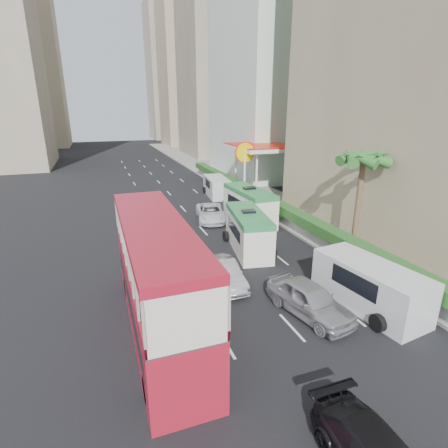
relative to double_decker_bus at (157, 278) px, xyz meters
name	(u,v)px	position (x,y,z in m)	size (l,w,h in m)	color
ground_plane	(278,304)	(6.00, 0.00, -2.53)	(200.00, 200.00, 0.00)	black
double_decker_bus	(157,278)	(0.00, 0.00, 0.00)	(2.50, 11.00, 5.06)	#A81628
car_silver_lane_a	(224,285)	(4.07, 2.87, -2.53)	(1.48, 4.25, 1.40)	#B0B2B7
car_silver_lane_b	(308,314)	(6.90, -1.31, -2.53)	(1.91, 4.75, 1.62)	#B0B2B7
van_asset	(211,220)	(7.03, 14.43, -2.53)	(2.30, 5.00, 1.39)	silver
minibus_near	(248,231)	(7.43, 7.20, -1.18)	(2.03, 6.09, 2.70)	silver
minibus_far	(249,205)	(10.11, 13.10, -1.09)	(2.17, 6.50, 2.88)	silver
panel_van_near	(369,286)	(10.05, -1.68, -1.39)	(2.28, 5.70, 2.28)	silver
panel_van_far	(217,187)	(10.48, 22.91, -1.49)	(2.09, 5.22, 2.09)	silver
sidewalk	(246,188)	(15.00, 25.00, -2.44)	(6.00, 120.00, 0.18)	#99968C
kerb_wall	(266,209)	(12.20, 14.00, -1.85)	(0.30, 44.00, 1.00)	silver
hedge	(266,200)	(12.20, 14.00, -1.00)	(1.10, 44.00, 0.70)	#2D6626
palm_tree	(358,206)	(13.80, 4.00, 0.85)	(0.36, 0.36, 6.40)	brown
shell_station	(261,169)	(16.00, 23.00, 0.22)	(6.50, 8.00, 5.50)	silver
tower_mid	(224,24)	(24.00, 58.00, 22.47)	(16.00, 16.00, 50.00)	tan
tower_far_a	(188,57)	(23.00, 82.00, 19.47)	(14.00, 14.00, 44.00)	tan
tower_far_b	(171,73)	(23.00, 104.00, 17.47)	(14.00, 14.00, 40.00)	tan
tower_left_b	(22,49)	(-16.00, 90.00, 20.47)	(16.00, 16.00, 46.00)	tan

